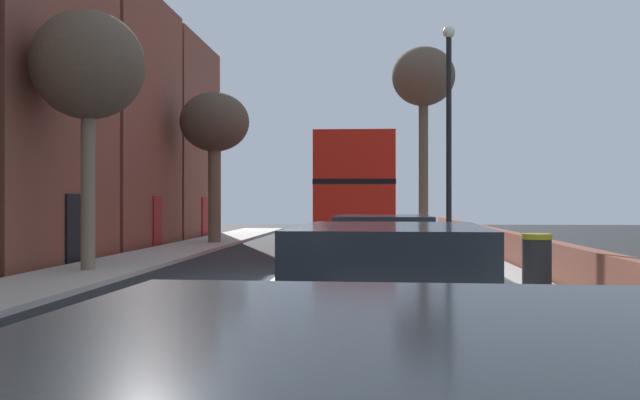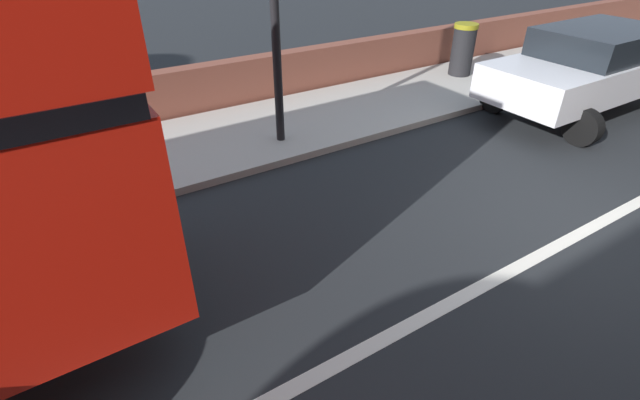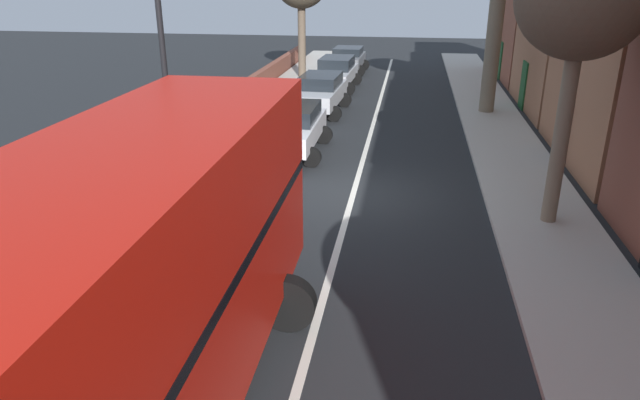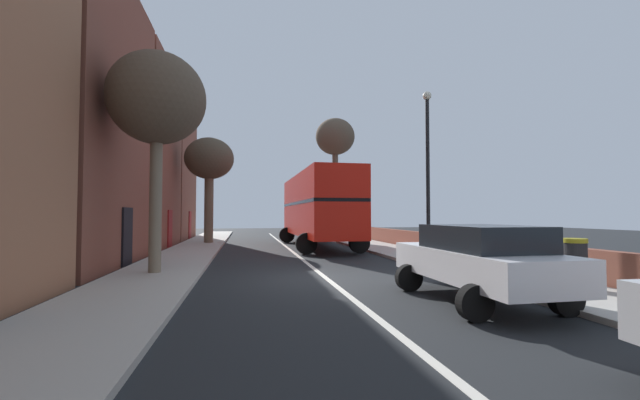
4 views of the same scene
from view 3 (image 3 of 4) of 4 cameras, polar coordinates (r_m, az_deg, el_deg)
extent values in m
plane|color=black|center=(16.36, 3.35, 0.74)|extent=(84.00, 84.00, 0.00)
cube|color=silver|center=(16.36, 3.35, 0.75)|extent=(0.16, 54.00, 0.01)
cube|color=#B2ADA3|center=(16.64, 20.38, -0.05)|extent=(2.60, 60.00, 0.12)
cube|color=#B2ADA3|center=(17.46, -12.86, 1.80)|extent=(2.60, 60.00, 0.12)
cube|color=brown|center=(35.96, 21.28, 17.45)|extent=(4.00, 7.68, 8.08)
cube|color=#194C23|center=(35.90, 17.39, 13.08)|extent=(0.08, 1.10, 2.10)
cube|color=#9E6647|center=(28.16, 24.57, 16.72)|extent=(4.00, 7.68, 8.60)
cube|color=#194C23|center=(28.09, 19.48, 10.67)|extent=(0.08, 1.10, 2.10)
cube|color=black|center=(20.44, 23.10, 6.40)|extent=(0.08, 1.10, 2.10)
cube|color=brown|center=(17.95, -17.59, 3.28)|extent=(0.36, 54.00, 0.96)
cube|color=red|center=(6.98, -21.01, -17.96)|extent=(2.63, 11.33, 1.70)
cube|color=black|center=(6.45, -22.13, -11.52)|extent=(2.66, 11.21, 0.16)
cube|color=red|center=(6.06, -23.23, -4.90)|extent=(2.63, 11.33, 1.50)
cylinder|color=black|center=(10.13, -3.25, -10.19)|extent=(1.00, 0.31, 1.00)
cylinder|color=black|center=(10.87, -16.75, -8.76)|extent=(1.00, 0.31, 1.00)
cube|color=#B7BABF|center=(31.08, 1.59, 12.30)|extent=(1.88, 4.64, 0.58)
cube|color=black|center=(31.21, 1.67, 13.42)|extent=(1.68, 2.57, 0.59)
cylinder|color=black|center=(29.64, 2.87, 10.94)|extent=(0.65, 0.24, 0.64)
cylinder|color=black|center=(29.93, -0.58, 11.07)|extent=(0.65, 0.24, 0.64)
cylinder|color=black|center=(32.42, 3.58, 11.85)|extent=(0.65, 0.24, 0.64)
cylinder|color=black|center=(32.68, 0.41, 11.97)|extent=(0.65, 0.24, 0.64)
cube|color=silver|center=(19.74, -2.86, 6.86)|extent=(1.81, 4.40, 0.63)
cube|color=black|center=(19.81, -2.77, 8.62)|extent=(1.66, 2.42, 0.51)
cylinder|color=black|center=(18.42, -0.86, 4.26)|extent=(0.64, 0.22, 0.64)
cylinder|color=black|center=(18.80, -6.41, 4.48)|extent=(0.64, 0.22, 0.64)
cylinder|color=black|center=(21.00, 0.37, 6.46)|extent=(0.64, 0.22, 0.64)
cylinder|color=black|center=(21.34, -4.55, 6.63)|extent=(0.64, 0.22, 0.64)
cube|color=#B7BABF|center=(25.65, -0.05, 10.37)|extent=(1.92, 4.60, 0.65)
cube|color=black|center=(25.76, 0.05, 11.75)|extent=(1.70, 2.56, 0.52)
cylinder|color=black|center=(24.24, 1.39, 8.53)|extent=(0.65, 0.25, 0.64)
cylinder|color=black|center=(24.60, -2.76, 8.70)|extent=(0.65, 0.25, 0.64)
cylinder|color=black|center=(26.95, 2.44, 9.86)|extent=(0.65, 0.25, 0.64)
cylinder|color=black|center=(27.28, -1.33, 10.01)|extent=(0.65, 0.25, 0.64)
cube|color=slate|center=(36.52, 2.75, 13.69)|extent=(1.90, 4.02, 0.57)
cube|color=black|center=(36.64, 2.81, 14.52)|extent=(1.71, 2.23, 0.45)
cylinder|color=black|center=(35.26, 3.98, 12.64)|extent=(0.65, 0.24, 0.64)
cylinder|color=black|center=(35.51, 0.95, 12.75)|extent=(0.65, 0.24, 0.64)
cylinder|color=black|center=(37.68, 4.43, 13.21)|extent=(0.65, 0.24, 0.64)
cylinder|color=black|center=(37.92, 1.57, 13.32)|extent=(0.65, 0.24, 0.64)
cylinder|color=#7A6B56|center=(26.15, 16.92, 15.86)|extent=(0.64, 0.64, 6.92)
cylinder|color=brown|center=(34.18, -1.81, 15.89)|extent=(0.44, 0.44, 4.54)
cylinder|color=#7A6B56|center=(14.61, 22.90, 6.63)|extent=(0.36, 0.36, 4.69)
cylinder|color=black|center=(14.40, -14.92, 10.08)|extent=(0.14, 0.14, 6.00)
cylinder|color=black|center=(20.19, -10.92, 6.41)|extent=(0.52, 0.52, 1.06)
cylinder|color=olive|center=(20.05, -11.04, 8.01)|extent=(0.55, 0.55, 0.10)
camera|label=1|loc=(31.73, 2.10, 14.48)|focal=39.31mm
camera|label=2|loc=(9.95, 13.25, 7.18)|focal=25.79mm
camera|label=4|loc=(26.46, 11.03, 12.63)|focal=21.72mm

